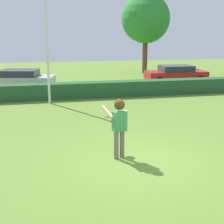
% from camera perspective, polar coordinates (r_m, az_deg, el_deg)
% --- Properties ---
extents(ground_plane, '(60.00, 60.00, 0.00)m').
position_cam_1_polar(ground_plane, '(9.56, 4.33, -8.39)').
color(ground_plane, olive).
extents(person, '(0.71, 0.66, 1.78)m').
position_cam_1_polar(person, '(9.32, 1.26, -1.72)').
color(person, '#76695C').
rests_on(person, ground).
extents(frisbee, '(0.25, 0.25, 0.10)m').
position_cam_1_polar(frisbee, '(9.97, -0.54, -0.90)').
color(frisbee, red).
extents(lamppost, '(0.24, 0.24, 5.58)m').
position_cam_1_polar(lamppost, '(16.59, -11.40, 12.05)').
color(lamppost, silver).
rests_on(lamppost, ground).
extents(hedge_row, '(25.13, 0.90, 0.85)m').
position_cam_1_polar(hedge_row, '(18.12, -3.86, 3.94)').
color(hedge_row, '#26552C').
rests_on(hedge_row, ground).
extents(parked_car_silver, '(4.48, 2.64, 1.25)m').
position_cam_1_polar(parked_car_silver, '(21.20, -15.88, 5.67)').
color(parked_car_silver, '#B7B7BC').
rests_on(parked_car_silver, ground).
extents(parked_car_red, '(4.24, 1.89, 1.25)m').
position_cam_1_polar(parked_car_red, '(23.30, 11.19, 6.68)').
color(parked_car_red, '#B21E1E').
rests_on(parked_car_red, ground).
extents(willow_tree, '(4.07, 4.07, 6.59)m').
position_cam_1_polar(willow_tree, '(28.24, 5.97, 15.98)').
color(willow_tree, brown).
rests_on(willow_tree, ground).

